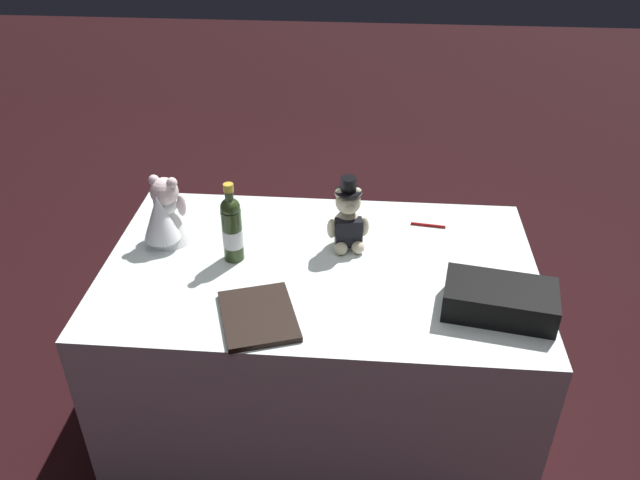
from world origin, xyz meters
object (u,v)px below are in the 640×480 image
teddy_bear_bride (165,215)px  guestbook (258,316)px  signing_pen (430,225)px  champagne_bottle (232,228)px  teddy_bear_groom (348,221)px  gift_case_black (500,300)px

teddy_bear_bride → guestbook: bearing=134.2°
teddy_bear_bride → signing_pen: size_ratio=1.86×
champagne_bottle → guestbook: (-0.13, 0.31, -0.11)m
teddy_bear_groom → gift_case_black: 0.58m
teddy_bear_bride → champagne_bottle: 0.27m
champagne_bottle → signing_pen: bearing=-159.1°
guestbook → teddy_bear_groom: bearing=-139.4°
teddy_bear_groom → teddy_bear_bride: size_ratio=1.06×
signing_pen → gift_case_black: gift_case_black is taller
teddy_bear_groom → guestbook: 0.50m
teddy_bear_bride → gift_case_black: size_ratio=0.69×
teddy_bear_groom → teddy_bear_bride: teddy_bear_groom is taller
champagne_bottle → guestbook: size_ratio=1.06×
signing_pen → teddy_bear_bride: bearing=10.3°
guestbook → teddy_bear_bride: bearing=-64.3°
champagne_bottle → gift_case_black: champagne_bottle is taller
teddy_bear_bride → guestbook: size_ratio=0.91×
signing_pen → gift_case_black: size_ratio=0.37×
teddy_bear_bride → gift_case_black: 1.16m
champagne_bottle → gift_case_black: (-0.86, 0.22, -0.07)m
champagne_bottle → gift_case_black: bearing=165.6°
teddy_bear_groom → champagne_bottle: (0.38, 0.11, 0.02)m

